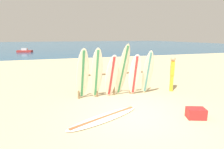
{
  "coord_description": "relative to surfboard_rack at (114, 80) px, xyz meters",
  "views": [
    {
      "loc": [
        -2.63,
        -5.25,
        2.75
      ],
      "look_at": [
        -0.05,
        2.82,
        0.94
      ],
      "focal_mm": 28.74,
      "sensor_mm": 36.0,
      "label": 1
    }
  ],
  "objects": [
    {
      "name": "cooler_box",
      "position": [
        1.89,
        -3.21,
        -0.56
      ],
      "size": [
        0.7,
        0.58,
        0.36
      ],
      "primitive_type": "cube",
      "rotation": [
        0.0,
        0.0,
        -0.35
      ],
      "color": "red",
      "rests_on": "ground"
    },
    {
      "name": "surfboard_leaning_center",
      "position": [
        0.29,
        -0.35,
        0.5
      ],
      "size": [
        0.66,
        1.02,
        2.48
      ],
      "color": "silver",
      "rests_on": "ground"
    },
    {
      "name": "ground_plane",
      "position": [
        0.05,
        -2.52,
        -0.74
      ],
      "size": [
        120.0,
        120.0,
        0.0
      ],
      "primitive_type": "plane",
      "color": "#D3BC8C"
    },
    {
      "name": "surfboard_leaning_center_left",
      "position": [
        -0.25,
        -0.39,
        0.27
      ],
      "size": [
        0.6,
        0.88,
        2.02
      ],
      "color": "white",
      "rests_on": "ground"
    },
    {
      "name": "ocean_water",
      "position": [
        0.05,
        55.48,
        -0.74
      ],
      "size": [
        120.0,
        80.0,
        0.01
      ],
      "primitive_type": "cube",
      "color": "#1E5984",
      "rests_on": "ground"
    },
    {
      "name": "surfboard_lying_on_sand",
      "position": [
        -1.09,
        -2.29,
        -0.7
      ],
      "size": [
        2.9,
        1.65,
        0.08
      ],
      "color": "white",
      "rests_on": "ground"
    },
    {
      "name": "surfboard_leaning_right",
      "position": [
        1.55,
        -0.38,
        0.34
      ],
      "size": [
        0.54,
        0.71,
        2.15
      ],
      "color": "silver",
      "rests_on": "ground"
    },
    {
      "name": "surfboard_leaning_left",
      "position": [
        -0.9,
        -0.29,
        0.42
      ],
      "size": [
        0.55,
        0.8,
        2.32
      ],
      "color": "silver",
      "rests_on": "ground"
    },
    {
      "name": "surfboard_leaning_center_right",
      "position": [
        0.86,
        -0.44,
        0.27
      ],
      "size": [
        0.69,
        0.86,
        2.01
      ],
      "color": "white",
      "rests_on": "ground"
    },
    {
      "name": "surfboard_leaning_far_left",
      "position": [
        -1.5,
        -0.26,
        0.42
      ],
      "size": [
        0.62,
        0.85,
        2.31
      ],
      "color": "white",
      "rests_on": "ground"
    },
    {
      "name": "small_boat_offshore",
      "position": [
        -7.58,
        27.14,
        -0.48
      ],
      "size": [
        2.64,
        1.59,
        0.71
      ],
      "color": "#B22D28",
      "rests_on": "ocean_water"
    },
    {
      "name": "surfboard_rack",
      "position": [
        0.0,
        0.0,
        0.0
      ],
      "size": [
        3.43,
        0.09,
        1.2
      ],
      "color": "olive",
      "rests_on": "ground"
    },
    {
      "name": "beachgoer_standing",
      "position": [
        3.03,
        -0.24,
        0.23
      ],
      "size": [
        0.3,
        0.34,
        1.77
      ],
      "color": "gold",
      "rests_on": "ground"
    }
  ]
}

